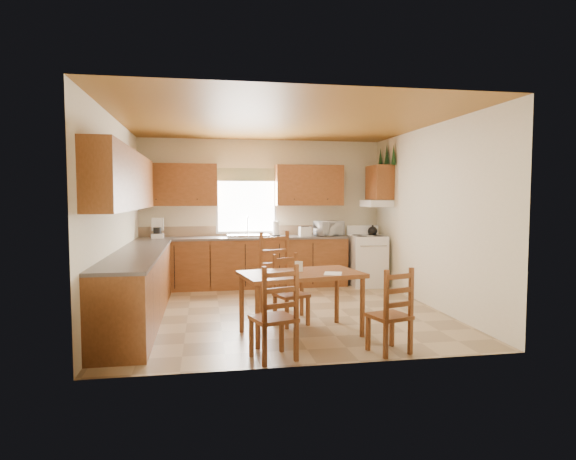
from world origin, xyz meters
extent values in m
plane|color=tan|center=(0.00, 0.00, 0.00)|extent=(4.50, 4.50, 0.00)
plane|color=#915C20|center=(0.00, 0.00, 2.70)|extent=(4.50, 4.50, 0.00)
plane|color=beige|center=(-2.25, 0.00, 1.35)|extent=(4.50, 4.50, 0.00)
plane|color=beige|center=(2.25, 0.00, 1.35)|extent=(4.50, 4.50, 0.00)
plane|color=beige|center=(0.00, 2.25, 1.35)|extent=(4.50, 4.50, 0.00)
plane|color=beige|center=(0.00, -2.25, 1.35)|extent=(4.50, 4.50, 0.00)
cube|color=brown|center=(-0.38, 1.95, 0.44)|extent=(3.75, 0.60, 0.88)
cube|color=brown|center=(-1.95, -0.15, 0.44)|extent=(0.60, 3.60, 0.88)
cube|color=#5A524F|center=(-0.38, 1.95, 0.90)|extent=(3.75, 0.63, 0.04)
cube|color=#5A524F|center=(-1.95, -0.15, 0.90)|extent=(0.63, 3.60, 0.04)
cube|color=#997D60|center=(-0.38, 2.24, 1.01)|extent=(3.75, 0.01, 0.18)
cube|color=brown|center=(-1.55, 2.08, 1.85)|extent=(1.41, 0.33, 0.75)
cube|color=brown|center=(0.86, 2.08, 1.85)|extent=(1.25, 0.33, 0.75)
cube|color=brown|center=(-2.08, -0.15, 1.85)|extent=(0.33, 3.60, 0.75)
cube|color=brown|center=(2.08, 1.65, 1.90)|extent=(0.33, 0.62, 0.62)
cube|color=white|center=(2.03, 1.65, 1.52)|extent=(0.44, 0.62, 0.12)
cube|color=white|center=(-0.30, 2.22, 1.55)|extent=(1.13, 0.02, 1.18)
cube|color=white|center=(-0.30, 2.21, 1.55)|extent=(1.05, 0.01, 1.10)
cube|color=#4F6A38|center=(-0.30, 2.19, 2.05)|extent=(1.19, 0.01, 0.24)
cube|color=silver|center=(-0.30, 1.95, 0.94)|extent=(0.75, 0.45, 0.04)
cone|color=#14391A|center=(2.21, 1.33, 2.38)|extent=(0.22, 0.22, 0.36)
cone|color=#14391A|center=(2.21, 1.65, 2.42)|extent=(0.22, 0.22, 0.36)
cone|color=#14391A|center=(2.21, 1.97, 2.38)|extent=(0.22, 0.22, 0.36)
cube|color=white|center=(1.88, 1.70, 0.45)|extent=(0.64, 0.66, 0.91)
cube|color=white|center=(-1.89, 1.93, 1.10)|extent=(0.23, 0.27, 0.37)
cylinder|color=white|center=(0.22, 1.99, 1.06)|extent=(0.15, 0.15, 0.27)
cube|color=white|center=(0.74, 1.88, 1.01)|extent=(0.22, 0.15, 0.17)
imported|color=white|center=(1.21, 1.95, 1.06)|extent=(0.54, 0.47, 0.27)
cube|color=brown|center=(0.05, -1.18, 0.37)|extent=(1.52, 1.04, 0.75)
cube|color=brown|center=(-0.40, -1.99, 0.48)|extent=(0.50, 0.49, 0.97)
cube|color=brown|center=(0.84, -1.99, 0.45)|extent=(0.47, 0.45, 0.90)
cube|color=brown|center=(0.01, -0.72, 0.45)|extent=(0.48, 0.47, 0.90)
cube|color=brown|center=(-0.03, -0.18, 0.57)|extent=(0.61, 0.60, 1.14)
cube|color=white|center=(0.40, -1.34, 0.75)|extent=(0.27, 0.32, 0.00)
cube|color=white|center=(0.03, -1.12, 0.81)|extent=(0.10, 0.05, 0.12)
camera|label=1|loc=(-1.08, -6.73, 1.65)|focal=30.00mm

